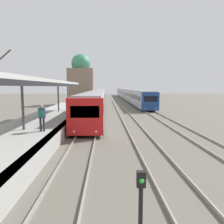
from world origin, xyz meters
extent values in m
cube|color=beige|center=(-3.87, 15.50, 4.14)|extent=(4.00, 26.84, 0.20)
cube|color=black|center=(-1.91, 15.50, 3.92)|extent=(0.08, 26.84, 0.24)
cylinder|color=#47474C|center=(-3.87, 15.50, 2.51)|extent=(0.16, 0.16, 3.05)
cylinder|color=#47474C|center=(-3.87, 26.23, 2.51)|extent=(0.16, 0.16, 3.05)
cylinder|color=#2D2D33|center=(-2.60, 14.91, 1.41)|extent=(0.14, 0.14, 0.85)
cylinder|color=#2D2D33|center=(-2.40, 14.91, 1.41)|extent=(0.14, 0.14, 0.85)
cube|color=navy|center=(-2.50, 14.91, 2.13)|extent=(0.40, 0.22, 0.60)
sphere|color=tan|center=(-2.50, 14.91, 2.54)|extent=(0.22, 0.22, 0.22)
cube|color=#236B47|center=(-2.50, 14.71, 2.15)|extent=(0.30, 0.18, 0.40)
cube|color=red|center=(0.00, 17.05, 1.62)|extent=(2.64, 0.70, 2.69)
cube|color=black|center=(0.00, 16.72, 1.99)|extent=(2.06, 0.04, 0.86)
sphere|color=#EFEACC|center=(-0.79, 16.71, 0.57)|extent=(0.16, 0.16, 0.16)
sphere|color=#EFEACC|center=(0.79, 16.71, 0.57)|extent=(0.16, 0.16, 0.16)
cube|color=#B7B7BC|center=(0.00, 25.71, 1.62)|extent=(2.64, 16.62, 2.69)
cube|color=gray|center=(0.00, 25.71, 3.02)|extent=(2.32, 16.29, 0.12)
cube|color=black|center=(0.00, 25.71, 1.91)|extent=(2.66, 15.29, 0.70)
cylinder|color=black|center=(-1.12, 20.31, 0.35)|extent=(0.12, 0.70, 0.70)
cylinder|color=black|center=(1.12, 20.31, 0.35)|extent=(0.12, 0.70, 0.70)
cylinder|color=black|center=(-1.12, 31.11, 0.35)|extent=(0.12, 0.70, 0.70)
cylinder|color=black|center=(1.12, 31.11, 0.35)|extent=(0.12, 0.70, 0.70)
cube|color=#B7B7BC|center=(0.00, 42.68, 1.62)|extent=(2.64, 16.62, 2.69)
cube|color=gray|center=(0.00, 42.68, 3.02)|extent=(2.32, 16.29, 0.12)
cube|color=black|center=(0.00, 42.68, 1.91)|extent=(2.66, 15.29, 0.70)
cylinder|color=black|center=(-1.12, 37.28, 0.35)|extent=(0.12, 0.70, 0.70)
cylinder|color=black|center=(1.12, 37.28, 0.35)|extent=(0.12, 0.70, 0.70)
cylinder|color=black|center=(-1.12, 48.08, 0.35)|extent=(0.12, 0.70, 0.70)
cylinder|color=black|center=(1.12, 48.08, 0.35)|extent=(0.12, 0.70, 0.70)
cube|color=#B7B7BC|center=(0.00, 59.65, 1.62)|extent=(2.64, 16.62, 2.69)
cube|color=gray|center=(0.00, 59.65, 3.02)|extent=(2.32, 16.29, 0.12)
cube|color=black|center=(0.00, 59.65, 1.91)|extent=(2.66, 15.29, 0.70)
cylinder|color=black|center=(-1.12, 54.25, 0.35)|extent=(0.12, 0.70, 0.70)
cylinder|color=black|center=(1.12, 54.25, 0.35)|extent=(0.12, 0.70, 0.70)
cylinder|color=black|center=(-1.12, 65.05, 0.35)|extent=(0.12, 0.70, 0.70)
cylinder|color=black|center=(1.12, 65.05, 0.35)|extent=(0.12, 0.70, 0.70)
cube|color=navy|center=(8.10, 33.22, 1.62)|extent=(2.54, 0.70, 2.69)
cube|color=black|center=(8.10, 32.89, 1.99)|extent=(1.98, 0.04, 0.86)
sphere|color=#EFEACC|center=(7.34, 32.88, 0.57)|extent=(0.16, 0.16, 0.16)
sphere|color=#EFEACC|center=(8.87, 32.88, 0.57)|extent=(0.16, 0.16, 0.16)
cube|color=#A8ADB7|center=(8.10, 41.51, 1.62)|extent=(2.54, 15.88, 2.69)
cube|color=gray|center=(8.10, 41.51, 3.02)|extent=(2.24, 15.57, 0.12)
cube|color=black|center=(8.10, 41.51, 1.91)|extent=(2.56, 14.61, 0.70)
cylinder|color=black|center=(7.02, 36.35, 0.35)|extent=(0.12, 0.70, 0.70)
cylinder|color=black|center=(9.18, 36.35, 0.35)|extent=(0.12, 0.70, 0.70)
cylinder|color=black|center=(7.02, 46.67, 0.35)|extent=(0.12, 0.70, 0.70)
cylinder|color=black|center=(9.18, 46.67, 0.35)|extent=(0.12, 0.70, 0.70)
cube|color=#A8ADB7|center=(8.10, 57.75, 1.62)|extent=(2.54, 15.88, 2.69)
cube|color=gray|center=(8.10, 57.75, 3.02)|extent=(2.24, 15.57, 0.12)
cube|color=black|center=(8.10, 57.75, 1.91)|extent=(2.56, 14.61, 0.70)
cylinder|color=black|center=(7.02, 52.58, 0.35)|extent=(0.12, 0.70, 0.70)
cylinder|color=black|center=(9.18, 52.58, 0.35)|extent=(0.12, 0.70, 0.70)
cylinder|color=black|center=(7.02, 62.91, 0.35)|extent=(0.12, 0.70, 0.70)
cylinder|color=black|center=(9.18, 62.91, 0.35)|extent=(0.12, 0.70, 0.70)
cube|color=#A8ADB7|center=(8.10, 73.98, 1.62)|extent=(2.54, 15.88, 2.69)
cube|color=gray|center=(8.10, 73.98, 3.02)|extent=(2.24, 15.57, 0.12)
cube|color=black|center=(8.10, 73.98, 1.91)|extent=(2.56, 14.61, 0.70)
cylinder|color=black|center=(7.02, 68.82, 0.35)|extent=(0.12, 0.70, 0.70)
cylinder|color=black|center=(9.18, 68.82, 0.35)|extent=(0.12, 0.70, 0.70)
cylinder|color=black|center=(7.02, 79.14, 0.35)|extent=(0.12, 0.70, 0.70)
cylinder|color=black|center=(9.18, 79.14, 0.35)|extent=(0.12, 0.70, 0.70)
cube|color=#A8ADB7|center=(8.10, 90.21, 1.62)|extent=(2.54, 15.88, 2.69)
cube|color=gray|center=(8.10, 90.21, 3.02)|extent=(2.24, 15.57, 0.12)
cube|color=black|center=(8.10, 90.21, 1.91)|extent=(2.56, 14.61, 0.70)
cylinder|color=black|center=(7.02, 85.05, 0.35)|extent=(0.12, 0.70, 0.70)
cylinder|color=black|center=(9.18, 85.05, 0.35)|extent=(0.12, 0.70, 0.70)
cylinder|color=black|center=(7.02, 95.37, 0.35)|extent=(0.12, 0.70, 0.70)
cylinder|color=black|center=(9.18, 95.37, 0.35)|extent=(0.12, 0.70, 0.70)
cylinder|color=black|center=(2.23, 5.89, 0.78)|extent=(0.10, 0.10, 1.56)
cube|color=black|center=(2.23, 5.89, 1.74)|extent=(0.20, 0.14, 0.36)
sphere|color=green|center=(2.23, 5.80, 1.74)|extent=(0.11, 0.11, 0.11)
cube|color=#89705B|center=(-3.57, 47.72, 3.72)|extent=(5.19, 5.19, 7.45)
sphere|color=#3D8966|center=(-3.57, 47.72, 8.55)|extent=(3.99, 3.99, 3.99)
camera|label=1|loc=(1.45, 1.32, 3.77)|focal=35.00mm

